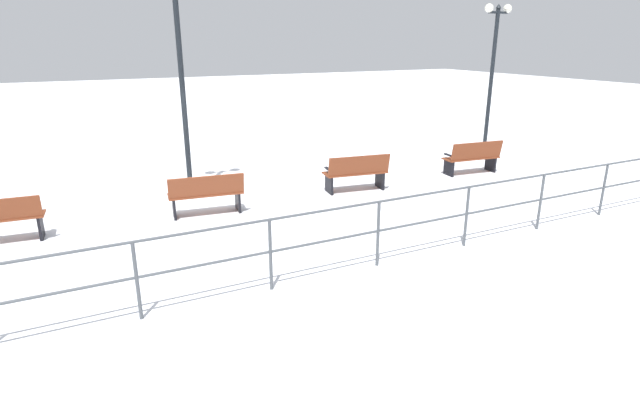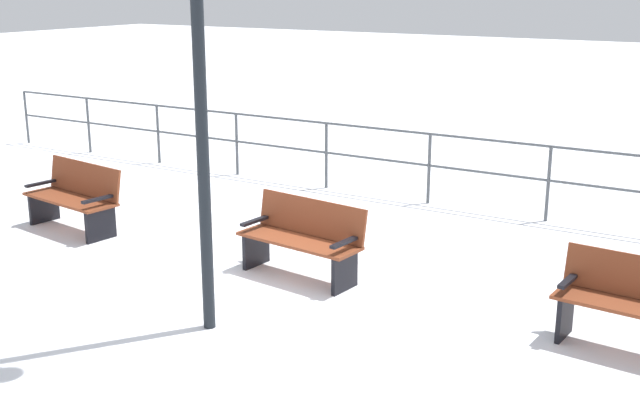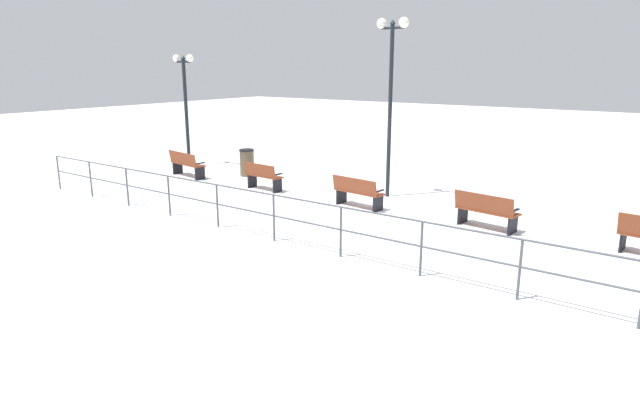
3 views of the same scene
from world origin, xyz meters
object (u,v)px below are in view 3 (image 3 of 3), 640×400
object	(u,v)px
bench_second	(486,211)
trash_bin	(247,163)
bench_third	(358,192)
bench_fifth	(186,163)
lamppost_middle	(391,72)
bench_fourth	(263,176)
lamppost_far	(185,90)

from	to	relation	value
bench_second	trash_bin	xyz separation A→B (m)	(1.42, 9.36, 0.02)
bench_third	bench_fifth	bearing A→B (deg)	96.06
trash_bin	bench_third	bearing A→B (deg)	-104.88
lamppost_middle	bench_fifth	bearing A→B (deg)	102.48
bench_fourth	bench_fifth	bearing A→B (deg)	94.64
bench_fourth	bench_fifth	xyz separation A→B (m)	(-0.02, 3.68, 0.03)
bench_fourth	bench_fifth	world-z (taller)	bench_fifth
bench_fourth	trash_bin	bearing A→B (deg)	59.33
bench_second	trash_bin	world-z (taller)	trash_bin
bench_fourth	lamppost_far	distance (m)	6.18
trash_bin	bench_fourth	bearing A→B (deg)	-125.00
lamppost_far	trash_bin	world-z (taller)	lamppost_far
bench_second	bench_third	world-z (taller)	bench_second
bench_fifth	lamppost_middle	xyz separation A→B (m)	(1.63, -7.38, 3.25)
bench_fourth	trash_bin	world-z (taller)	trash_bin
bench_second	bench_third	xyz separation A→B (m)	(-0.09, 3.67, -0.01)
bench_third	lamppost_middle	bearing A→B (deg)	5.42
bench_third	lamppost_middle	world-z (taller)	lamppost_middle
bench_fourth	lamppost_middle	size ratio (longest dim) A/B	0.26
bench_second	bench_third	size ratio (longest dim) A/B	1.01
bench_fifth	lamppost_middle	bearing A→B (deg)	-68.36
bench_fourth	bench_fifth	distance (m)	3.68
lamppost_middle	lamppost_far	xyz separation A→B (m)	(0.00, 9.11, -0.76)
bench_fourth	lamppost_far	world-z (taller)	lamppost_far
bench_fifth	lamppost_far	bearing A→B (deg)	55.90
lamppost_middle	bench_second	bearing A→B (deg)	-113.96
bench_fifth	trash_bin	world-z (taller)	trash_bin
trash_bin	lamppost_far	bearing A→B (deg)	86.78
lamppost_far	trash_bin	distance (m)	4.21
bench_second	bench_fourth	bearing A→B (deg)	98.12
bench_third	trash_bin	world-z (taller)	trash_bin
bench_third	trash_bin	distance (m)	5.90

